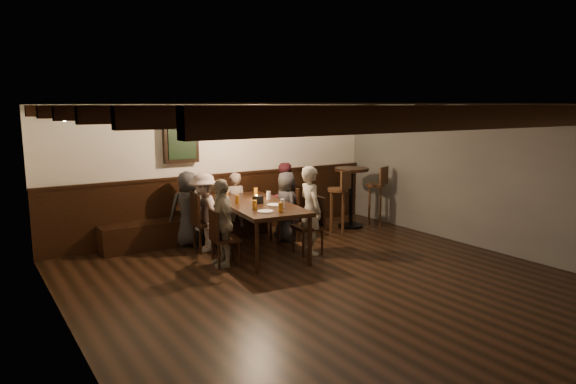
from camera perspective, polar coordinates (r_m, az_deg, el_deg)
room at (r=8.38m, az=-5.43°, el=0.55°), size 7.00×7.00×7.00m
dining_table at (r=8.36m, az=-3.48°, el=-1.68°), size 1.25×2.29×0.82m
chair_left_near at (r=8.63m, az=-9.04°, el=-4.49°), size 0.50×0.50×0.98m
chair_left_far at (r=7.82m, az=-7.06°, el=-6.24°), size 0.44×0.44×0.86m
chair_right_near at (r=9.14m, az=-0.35°, el=-3.64°), size 0.48×0.48×0.95m
chair_right_far at (r=8.36m, az=2.32°, el=-4.94°), size 0.48×0.48×0.94m
person_bench_left at (r=8.93m, az=-11.04°, el=-1.81°), size 0.68×0.48×1.29m
person_bench_centre at (r=9.35m, az=-5.94°, el=-1.47°), size 0.47×0.34×1.19m
person_bench_right at (r=9.54m, az=-0.55°, el=-0.74°), size 0.71×0.59×1.34m
person_left_near at (r=8.55m, az=-9.29°, el=-2.21°), size 0.59×0.90×1.31m
person_left_far at (r=7.71m, az=-7.35°, el=-3.41°), size 0.42×0.81×1.32m
person_right_near at (r=9.09m, az=-0.19°, el=-1.61°), size 0.46×0.65×1.23m
person_right_far at (r=8.28m, az=2.52°, el=-2.03°), size 0.40×0.56×1.43m
pint_a at (r=8.88m, az=-6.89°, el=-0.16°), size 0.07×0.07×0.14m
pint_b at (r=9.02m, az=-3.60°, el=0.04°), size 0.07×0.07×0.14m
pint_c at (r=8.31m, az=-5.66°, el=-0.80°), size 0.07×0.07×0.14m
pint_d at (r=8.63m, az=-2.16°, el=-0.38°), size 0.07×0.07×0.14m
pint_e at (r=7.84m, az=-3.71°, el=-1.42°), size 0.07×0.07×0.14m
pint_f at (r=7.92m, az=-0.62°, el=-1.29°), size 0.07×0.07×0.14m
pint_g at (r=7.63m, az=-0.84°, el=-1.70°), size 0.07×0.07×0.14m
plate_near at (r=7.65m, az=-2.51°, el=-2.16°), size 0.24×0.24×0.01m
plate_far at (r=8.14m, az=-1.50°, el=-1.43°), size 0.24×0.24×0.01m
condiment_caddy at (r=8.29m, az=-3.36°, el=-0.88°), size 0.15×0.10×0.12m
candle at (r=8.66m, az=-3.51°, el=-0.66°), size 0.05×0.05×0.05m
high_top_table at (r=10.15m, az=7.03°, el=0.40°), size 0.66×0.66×1.18m
bar_stool_left at (r=9.74m, az=5.53°, el=-1.93°), size 0.41×0.43×1.20m
bar_stool_right at (r=10.42m, az=9.67°, el=-1.27°), size 0.41×0.43×1.20m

